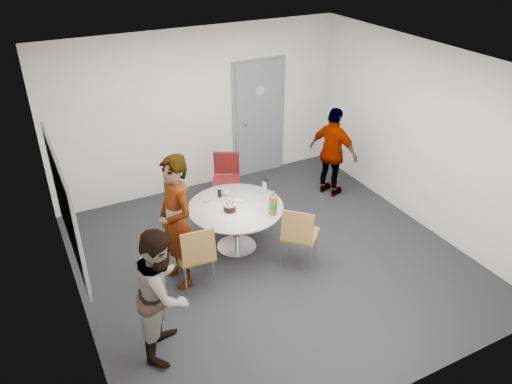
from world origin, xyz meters
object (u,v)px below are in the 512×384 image
chair_far (226,174)px  person_main (176,223)px  door (259,119)px  table (238,212)px  person_right (333,152)px  chair_near_right (299,232)px  whiteboard (65,204)px  chair_near_left (197,252)px  person_left (163,292)px

chair_far → person_main: person_main is taller
door → table: door is taller
table → person_right: person_right is taller
table → person_main: size_ratio=0.74×
chair_near_right → person_main: (-1.50, 0.45, 0.33)m
person_main → person_right: 3.23m
whiteboard → chair_near_left: size_ratio=2.07×
chair_near_left → person_main: bearing=127.0°
whiteboard → person_left: size_ratio=1.25×
chair_near_right → chair_far: (-0.16, 1.95, -0.01)m
table → door: bearing=55.9°
chair_near_left → person_main: person_main is taller
chair_near_left → person_left: person_left is taller
door → table: size_ratio=1.62×
door → table: bearing=-124.1°
person_main → chair_near_right: bearing=65.5°
chair_near_left → person_left: (-0.65, -0.75, 0.20)m
door → person_main: bearing=-135.2°
person_right → chair_near_right: bearing=111.0°
chair_far → person_left: (-1.85, -2.50, 0.21)m
door → person_main: (-2.36, -2.34, -0.13)m
whiteboard → chair_far: 3.05m
person_right → chair_far: bearing=52.3°
table → person_main: person_main is taller
table → chair_near_left: bearing=-146.2°
chair_far → person_right: (1.72, -0.47, 0.21)m
table → chair_near_right: size_ratio=1.43×
door → chair_far: size_ratio=2.35×
chair_near_right → person_right: (1.56, 1.49, 0.20)m
door → chair_far: (-1.02, -0.84, -0.48)m
whiteboard → door: bearing=32.7°
chair_far → door: bearing=-113.5°
chair_near_right → person_right: person_right is taller
chair_near_left → whiteboard: bearing=172.9°
table → person_right: 2.20m
whiteboard → chair_far: whiteboard is taller
chair_near_left → person_left: size_ratio=0.60×
door → chair_near_left: 3.44m
person_main → chair_far: bearing=130.6°
chair_near_left → person_right: person_right is taller
chair_near_left → chair_near_right: chair_near_left is taller
whiteboard → person_left: 1.44m
whiteboard → chair_near_right: size_ratio=2.07×
chair_far → person_main: size_ratio=0.51×
whiteboard → person_right: whiteboard is taller
door → person_main: size_ratio=1.19×
table → person_main: 1.07m
whiteboard → person_main: bearing=-3.0°
chair_near_left → chair_far: 2.11m
table → chair_far: bearing=73.4°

